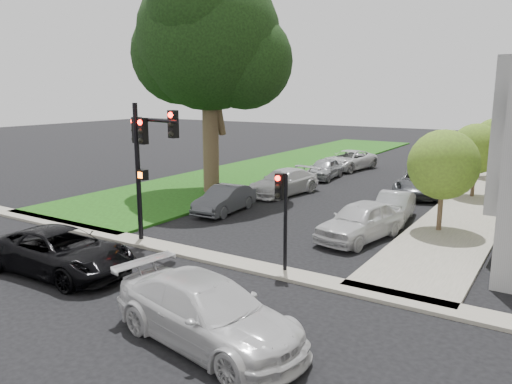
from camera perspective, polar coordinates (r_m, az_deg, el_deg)
The scene contains 21 objects.
ground at distance 17.07m, azimuth -9.13°, elevation -9.47°, with size 140.00×140.00×0.00m, color black.
grass_strip at distance 41.34m, azimuth 3.54°, elevation 3.18°, with size 8.00×44.00×0.12m, color black.
sidewalk_right at distance 36.58m, azimuth 25.70°, elevation 0.94°, with size 3.50×44.00×0.12m, color gray.
sidewalk_cross at distance 18.50m, azimuth -5.01°, elevation -7.49°, with size 60.00×1.00×0.12m, color gray.
eucalyptus at distance 29.71m, azimuth -5.51°, elevation 17.04°, with size 9.24×8.38×13.09m.
small_tree_a at distance 22.62m, azimuth 20.63°, elevation 2.93°, with size 2.99×2.99×4.48m.
small_tree_b at distance 30.75m, azimuth 23.85°, elevation 4.53°, with size 2.84×2.84×4.27m.
small_tree_c at distance 38.25m, azimuth 25.60°, elevation 5.51°, with size 2.80×2.80×4.20m.
traffic_signal_main at distance 20.01m, azimuth -12.50°, elevation 4.93°, with size 2.74×0.75×5.60m.
traffic_signal_secondary at distance 16.52m, azimuth 3.04°, elevation -1.38°, with size 0.44×0.35×3.42m.
car_cross_near at distance 18.12m, azimuth -21.37°, elevation -6.34°, with size 2.52×5.47×1.52m, color black.
car_cross_far at distance 12.51m, azimuth -5.58°, elevation -13.50°, with size 2.23×5.50×1.60m, color silver.
car_parked_0 at distance 21.04m, azimuth 11.86°, elevation -3.23°, with size 1.89×4.70×1.60m, color silver.
car_parked_1 at distance 24.35m, azimuth 15.45°, elevation -1.70°, with size 1.42×4.08×1.34m, color #999BA0.
car_parked_2 at distance 30.88m, azimuth 18.38°, elevation 1.07°, with size 2.56×5.56×1.54m, color #3F4247.
car_parked_3 at distance 38.12m, azimuth 21.92°, elevation 2.62°, with size 1.65×4.10×1.40m, color maroon.
car_parked_4 at distance 43.68m, azimuth 22.78°, elevation 3.70°, with size 2.19×5.38×1.56m, color #999BA0.
car_parked_5 at distance 25.17m, azimuth -3.59°, elevation -0.85°, with size 1.44×4.13×1.36m, color #3F4247.
car_parked_6 at distance 29.51m, azimuth 3.17°, elevation 1.13°, with size 2.08×5.12×1.49m, color silver.
car_parked_7 at distance 35.07m, azimuth 7.82°, elevation 2.66°, with size 1.68×4.18×1.42m, color #999BA0.
car_parked_8 at distance 39.40m, azimuth 10.51°, elevation 3.60°, with size 2.48×5.39×1.50m, color silver.
Camera 1 is at (10.66, -11.86, 6.09)m, focal length 35.00 mm.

